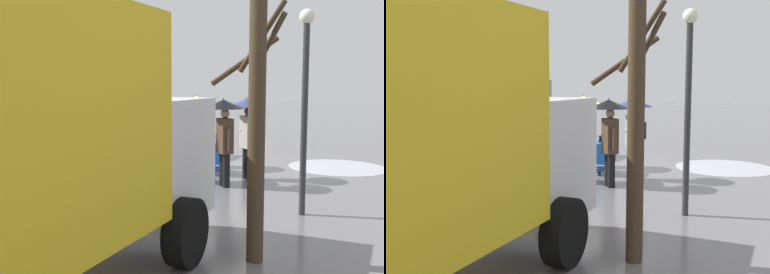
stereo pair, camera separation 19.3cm
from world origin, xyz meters
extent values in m
plane|color=slate|center=(0.00, 0.00, 0.00)|extent=(90.00, 90.00, 0.00)
cylinder|color=#ADAFB5|center=(-3.00, -1.86, 0.00)|extent=(2.85, 2.85, 0.01)
cube|color=gray|center=(3.91, 0.42, 1.06)|extent=(2.02, 5.22, 1.40)
cube|color=gray|center=(3.89, -1.48, 2.18)|extent=(1.86, 1.42, 0.84)
cube|color=black|center=(3.88, -2.20, 1.38)|extent=(1.66, 0.08, 0.63)
cube|color=#232326|center=(3.88, -2.24, 0.32)|extent=(1.96, 0.18, 0.24)
cylinder|color=black|center=(4.88, -1.20, 0.36)|extent=(0.25, 0.72, 0.72)
cylinder|color=black|center=(2.92, -1.18, 0.36)|extent=(0.25, 0.72, 0.72)
cylinder|color=black|center=(4.91, 2.03, 0.36)|extent=(0.25, 0.72, 0.72)
cylinder|color=black|center=(2.95, 2.05, 0.36)|extent=(0.25, 0.72, 0.72)
cube|color=silver|center=(-0.89, 6.40, 1.38)|extent=(2.22, 1.82, 1.80)
cube|color=black|center=(-0.88, 5.48, 1.69)|extent=(1.98, 0.08, 0.81)
cylinder|color=black|center=(0.30, 6.89, 0.48)|extent=(0.31, 0.96, 0.96)
cylinder|color=black|center=(-2.10, 6.87, 0.48)|extent=(0.31, 0.96, 0.96)
cube|color=#1951B2|center=(-0.10, 0.58, 0.60)|extent=(0.57, 0.79, 0.56)
cube|color=#1951B2|center=(-0.10, 0.58, 0.14)|extent=(0.51, 0.71, 0.04)
cylinder|color=#1951B2|center=(-0.07, 0.16, 1.00)|extent=(0.58, 0.07, 0.04)
sphere|color=black|center=(-0.33, 0.86, 0.05)|extent=(0.10, 0.10, 0.10)
sphere|color=black|center=(0.09, 0.89, 0.05)|extent=(0.10, 0.10, 0.10)
sphere|color=black|center=(-0.29, 0.26, 0.05)|extent=(0.10, 0.10, 0.10)
sphere|color=black|center=(0.13, 0.29, 0.05)|extent=(0.10, 0.10, 0.10)
cylinder|color=black|center=(-0.02, 0.68, 0.70)|extent=(0.09, 0.29, 0.69)
cube|color=#515156|center=(0.76, 0.47, 0.22)|extent=(0.62, 0.70, 0.03)
cylinder|color=#515156|center=(0.48, 0.24, 0.77)|extent=(0.04, 0.04, 1.10)
cylinder|color=#515156|center=(0.90, 0.13, 0.77)|extent=(0.04, 0.04, 1.10)
cylinder|color=black|center=(0.46, 0.24, 0.10)|extent=(0.10, 0.21, 0.20)
cylinder|color=black|center=(0.92, 0.12, 0.10)|extent=(0.10, 0.21, 0.20)
cube|color=#A37F51|center=(0.76, 0.47, 0.37)|extent=(0.48, 0.63, 0.29)
cube|color=#A37F51|center=(0.76, 0.47, 0.67)|extent=(0.49, 0.52, 0.30)
cube|color=tan|center=(0.76, 0.47, 0.96)|extent=(0.61, 0.69, 0.28)
cylinder|color=black|center=(-0.91, 2.04, 0.41)|extent=(0.18, 0.18, 0.82)
cylinder|color=black|center=(-0.77, 1.89, 0.41)|extent=(0.18, 0.18, 0.82)
cube|color=#473323|center=(-0.84, 1.96, 1.24)|extent=(0.51, 0.51, 0.84)
sphere|color=tan|center=(-0.84, 1.96, 1.78)|extent=(0.22, 0.22, 0.22)
cylinder|color=#473323|center=(-1.02, 2.15, 1.19)|extent=(0.10, 0.10, 0.55)
cylinder|color=#473323|center=(-0.71, 1.85, 1.46)|extent=(0.29, 0.28, 0.50)
cylinder|color=#333338|center=(-0.77, 1.89, 1.62)|extent=(0.02, 0.02, 0.86)
cone|color=black|center=(-0.77, 1.89, 2.00)|extent=(1.04, 1.04, 0.22)
sphere|color=#333338|center=(-0.77, 1.89, 2.13)|extent=(0.04, 0.04, 0.04)
cylinder|color=black|center=(0.93, -0.35, 0.41)|extent=(0.18, 0.18, 0.82)
cylinder|color=black|center=(0.83, -0.17, 0.41)|extent=(0.18, 0.18, 0.82)
cube|color=#5B1E23|center=(0.88, -0.26, 1.24)|extent=(0.45, 0.52, 0.84)
sphere|color=brown|center=(0.88, -0.26, 1.78)|extent=(0.22, 0.22, 0.22)
cylinder|color=#5B1E23|center=(1.00, -0.49, 1.19)|extent=(0.10, 0.10, 0.55)
cylinder|color=#5B1E23|center=(0.78, -0.11, 1.46)|extent=(0.31, 0.23, 0.50)
cylinder|color=#333338|center=(0.83, -0.17, 1.62)|extent=(0.02, 0.02, 0.86)
cone|color=yellow|center=(0.83, -0.17, 2.00)|extent=(1.04, 1.04, 0.22)
sphere|color=#333338|center=(0.83, -0.17, 2.13)|extent=(0.04, 0.04, 0.04)
cube|color=brown|center=(1.06, -0.16, 1.28)|extent=(0.28, 0.34, 0.44)
cylinder|color=black|center=(0.58, 1.99, 0.41)|extent=(0.18, 0.18, 0.82)
cylinder|color=black|center=(0.53, 1.80, 0.41)|extent=(0.18, 0.18, 0.82)
cube|color=#B2A899|center=(0.55, 1.89, 1.24)|extent=(0.38, 0.50, 0.84)
sphere|color=tan|center=(0.55, 1.89, 1.78)|extent=(0.22, 0.22, 0.22)
cylinder|color=#B2A899|center=(0.62, 2.15, 1.19)|extent=(0.10, 0.10, 0.55)
cylinder|color=#B2A899|center=(0.53, 1.71, 1.46)|extent=(0.32, 0.17, 0.50)
cylinder|color=#333338|center=(0.53, 1.80, 1.62)|extent=(0.02, 0.02, 0.86)
cone|color=red|center=(0.53, 1.80, 2.00)|extent=(1.04, 1.04, 0.22)
sphere|color=#333338|center=(0.53, 1.80, 2.13)|extent=(0.04, 0.04, 0.04)
cylinder|color=black|center=(-1.16, 0.96, 0.41)|extent=(0.18, 0.18, 0.82)
cylinder|color=black|center=(-1.01, 0.82, 0.41)|extent=(0.18, 0.18, 0.82)
cube|color=#B2A899|center=(-1.09, 0.89, 1.24)|extent=(0.51, 0.51, 0.84)
sphere|color=brown|center=(-1.09, 0.89, 1.78)|extent=(0.22, 0.22, 0.22)
cylinder|color=#B2A899|center=(-1.27, 1.07, 1.19)|extent=(0.10, 0.10, 0.55)
cylinder|color=#B2A899|center=(-0.94, 0.78, 1.46)|extent=(0.28, 0.29, 0.50)
cylinder|color=#333338|center=(-1.01, 0.82, 1.62)|extent=(0.02, 0.02, 0.86)
cone|color=navy|center=(-1.01, 0.82, 2.00)|extent=(1.04, 1.04, 0.22)
sphere|color=#333338|center=(-1.01, 0.82, 2.13)|extent=(0.04, 0.04, 0.04)
cube|color=black|center=(-1.22, 0.74, 1.28)|extent=(0.33, 0.32, 0.44)
cylinder|color=#423323|center=(-2.91, 6.30, 1.88)|extent=(0.24, 0.24, 3.76)
cylinder|color=#423323|center=(-3.03, 6.08, 3.11)|extent=(0.53, 0.34, 0.72)
cylinder|color=#423323|center=(-2.88, 5.99, 3.16)|extent=(0.70, 0.15, 1.01)
cylinder|color=#423323|center=(-2.60, 5.90, 2.84)|extent=(0.87, 0.70, 0.74)
cylinder|color=#2D2D33|center=(-3.05, 3.66, 1.80)|extent=(0.12, 0.12, 3.60)
sphere|color=#EAEACC|center=(-3.05, 3.66, 3.72)|extent=(0.28, 0.28, 0.28)
camera|label=1|loc=(-4.76, 12.57, 2.53)|focal=44.23mm
camera|label=2|loc=(-4.94, 12.49, 2.53)|focal=44.23mm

